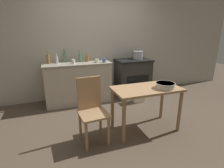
{
  "coord_description": "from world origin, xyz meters",
  "views": [
    {
      "loc": [
        -1.11,
        -2.62,
        1.61
      ],
      "look_at": [
        0.0,
        0.47,
        0.6
      ],
      "focal_mm": 28.0,
      "sensor_mm": 36.0,
      "label": 1
    }
  ],
  "objects": [
    {
      "name": "counter_cabinet",
      "position": [
        -0.54,
        1.26,
        0.46
      ],
      "size": [
        1.48,
        0.62,
        0.93
      ],
      "color": "#B2A893",
      "rests_on": "ground_plane"
    },
    {
      "name": "chair",
      "position": [
        -0.6,
        -0.31,
        0.51
      ],
      "size": [
        0.43,
        0.43,
        0.97
      ],
      "rotation": [
        0.0,
        0.0,
        0.09
      ],
      "color": "#A87F56",
      "rests_on": "ground_plane"
    },
    {
      "name": "bottle_mid_left",
      "position": [
        -0.79,
        1.43,
        1.04
      ],
      "size": [
        0.07,
        0.07,
        0.29
      ],
      "color": "#517F5B",
      "rests_on": "counter_cabinet"
    },
    {
      "name": "bottle_center_left",
      "position": [
        -1.13,
        1.33,
        1.03
      ],
      "size": [
        0.07,
        0.07,
        0.27
      ],
      "color": "olive",
      "rests_on": "counter_cabinet"
    },
    {
      "name": "cup_right",
      "position": [
        -0.12,
        1.11,
        0.96
      ],
      "size": [
        0.09,
        0.09,
        0.08
      ],
      "primitive_type": "cylinder",
      "color": "silver",
      "rests_on": "counter_cabinet"
    },
    {
      "name": "bottle_center",
      "position": [
        -0.96,
        1.29,
        1.0
      ],
      "size": [
        0.06,
        0.06,
        0.21
      ],
      "color": "silver",
      "rests_on": "counter_cabinet"
    },
    {
      "name": "flour_sack",
      "position": [
        0.76,
        0.78,
        0.21
      ],
      "size": [
        0.26,
        0.18,
        0.42
      ],
      "primitive_type": "cube",
      "color": "beige",
      "rests_on": "ground_plane"
    },
    {
      "name": "ground_plane",
      "position": [
        0.0,
        0.0,
        0.0
      ],
      "size": [
        14.0,
        14.0,
        0.0
      ],
      "primitive_type": "plane",
      "color": "brown"
    },
    {
      "name": "bottle_far_left",
      "position": [
        -0.46,
        1.34,
        1.02
      ],
      "size": [
        0.07,
        0.07,
        0.25
      ],
      "color": "#517F5B",
      "rests_on": "counter_cabinet"
    },
    {
      "name": "wall_back",
      "position": [
        0.0,
        1.58,
        1.27
      ],
      "size": [
        8.0,
        0.07,
        2.55
      ],
      "color": "#B2AD9E",
      "rests_on": "ground_plane"
    },
    {
      "name": "work_table",
      "position": [
        0.3,
        -0.32,
        0.61
      ],
      "size": [
        1.08,
        0.58,
        0.73
      ],
      "color": "#A87F56",
      "rests_on": "ground_plane"
    },
    {
      "name": "bottle_left",
      "position": [
        -0.29,
        1.32,
        1.0
      ],
      "size": [
        0.08,
        0.08,
        0.18
      ],
      "color": "olive",
      "rests_on": "counter_cabinet"
    },
    {
      "name": "stove",
      "position": [
        0.85,
        1.27,
        0.46
      ],
      "size": [
        0.87,
        0.59,
        0.92
      ],
      "color": "#2D2B28",
      "rests_on": "ground_plane"
    },
    {
      "name": "mixing_bowl_large",
      "position": [
        0.57,
        -0.44,
        0.78
      ],
      "size": [
        0.31,
        0.31,
        0.09
      ],
      "color": "silver",
      "rests_on": "work_table"
    },
    {
      "name": "stock_pot",
      "position": [
        1.0,
        1.31,
        1.02
      ],
      "size": [
        0.25,
        0.25,
        0.22
      ],
      "color": "#A8A8AD",
      "rests_on": "stove"
    },
    {
      "name": "cup_mid_right",
      "position": [
        0.03,
        1.08,
        0.97
      ],
      "size": [
        0.08,
        0.08,
        0.1
      ],
      "primitive_type": "cylinder",
      "color": "#4C6B99",
      "rests_on": "counter_cabinet"
    },
    {
      "name": "cup_center_right",
      "position": [
        -0.63,
        1.15,
        0.97
      ],
      "size": [
        0.08,
        0.08,
        0.1
      ],
      "primitive_type": "cylinder",
      "color": "silver",
      "rests_on": "counter_cabinet"
    }
  ]
}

